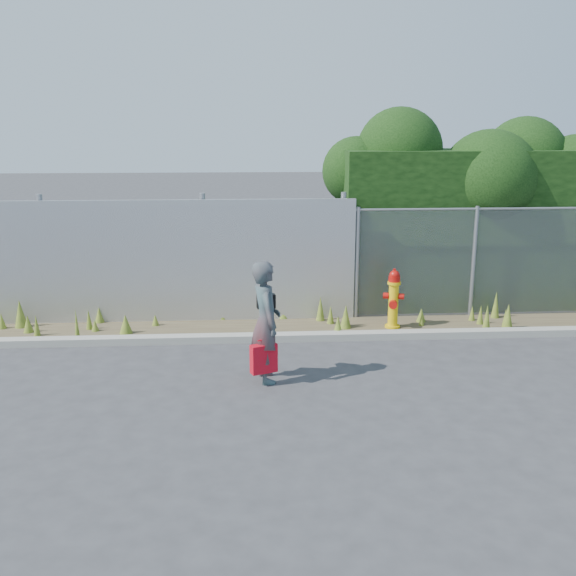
{
  "coord_description": "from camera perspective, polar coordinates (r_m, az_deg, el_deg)",
  "views": [
    {
      "loc": [
        -0.9,
        -8.23,
        3.47
      ],
      "look_at": [
        -0.3,
        1.4,
        1.0
      ],
      "focal_mm": 40.0,
      "sensor_mm": 36.0,
      "label": 1
    }
  ],
  "objects": [
    {
      "name": "chainlink_fence",
      "position": [
        12.59,
        20.66,
        2.26
      ],
      "size": [
        6.5,
        0.07,
        2.05
      ],
      "color": "gray",
      "rests_on": "ground"
    },
    {
      "name": "red_tote_bag",
      "position": [
        8.77,
        -2.17,
        -6.27
      ],
      "size": [
        0.36,
        0.13,
        0.47
      ],
      "rotation": [
        0.0,
        0.0,
        0.38
      ],
      "color": "red"
    },
    {
      "name": "curb",
      "position": [
        10.63,
        1.48,
        -4.35
      ],
      "size": [
        16.0,
        0.22,
        0.12
      ],
      "primitive_type": "cube",
      "color": "gray",
      "rests_on": "ground"
    },
    {
      "name": "ground",
      "position": [
        8.98,
        2.49,
        -8.4
      ],
      "size": [
        80.0,
        80.0,
        0.0
      ],
      "primitive_type": "plane",
      "color": "#353437",
      "rests_on": "ground"
    },
    {
      "name": "corrugated_fence",
      "position": [
        11.72,
        -15.04,
        2.21
      ],
      "size": [
        8.5,
        0.21,
        2.3
      ],
      "color": "#ADAFB4",
      "rests_on": "ground"
    },
    {
      "name": "black_shoulder_bag",
      "position": [
        8.82,
        -1.96,
        -1.18
      ],
      "size": [
        0.25,
        0.11,
        0.19
      ],
      "rotation": [
        0.0,
        0.0,
        0.16
      ],
      "color": "black"
    },
    {
      "name": "fire_hydrant",
      "position": [
        11.25,
        9.36,
        -1.04
      ],
      "size": [
        0.36,
        0.32,
        1.07
      ],
      "rotation": [
        0.0,
        0.0,
        -0.25
      ],
      "color": "yellow",
      "rests_on": "ground"
    },
    {
      "name": "weed_strip",
      "position": [
        11.22,
        -4.77,
        -3.03
      ],
      "size": [
        16.0,
        1.33,
        0.52
      ],
      "color": "#4B3E2A",
      "rests_on": "ground"
    },
    {
      "name": "hedge",
      "position": [
        13.4,
        19.35,
        7.27
      ],
      "size": [
        7.66,
        2.2,
        3.8
      ],
      "color": "black",
      "rests_on": "ground"
    },
    {
      "name": "woman",
      "position": [
        8.79,
        -1.98,
        -3.01
      ],
      "size": [
        0.51,
        0.68,
        1.7
      ],
      "primitive_type": "imported",
      "rotation": [
        0.0,
        0.0,
        1.75
      ],
      "color": "#10676A",
      "rests_on": "ground"
    }
  ]
}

